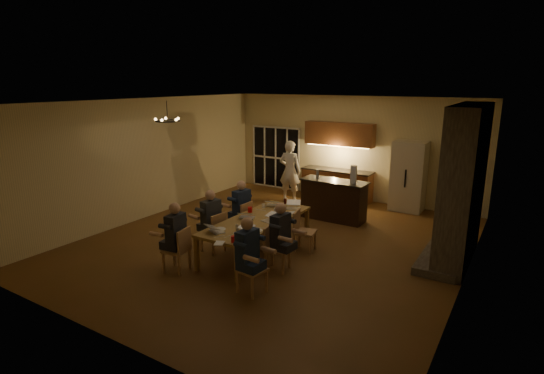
{
  "coord_description": "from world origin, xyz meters",
  "views": [
    {
      "loc": [
        4.77,
        -7.89,
        3.63
      ],
      "look_at": [
        -0.29,
        0.3,
        1.22
      ],
      "focal_mm": 28.0,
      "sensor_mm": 36.0,
      "label": 1
    }
  ],
  "objects": [
    {
      "name": "mug_back",
      "position": [
        -0.38,
        0.07,
        0.8
      ],
      "size": [
        0.08,
        0.08,
        0.1
      ],
      "primitive_type": "cylinder",
      "color": "white",
      "rests_on": "dining_table"
    },
    {
      "name": "dining_table",
      "position": [
        -0.04,
        -0.71,
        0.38
      ],
      "size": [
        1.1,
        2.91,
        0.75
      ],
      "primitive_type": "cube",
      "color": "#A98143",
      "rests_on": "ground"
    },
    {
      "name": "laptop_c",
      "position": [
        -0.29,
        -0.72,
        0.86
      ],
      "size": [
        0.39,
        0.37,
        0.23
      ],
      "primitive_type": null,
      "rotation": [
        0.0,
        0.0,
        3.48
      ],
      "color": "silver",
      "rests_on": "dining_table"
    },
    {
      "name": "can_silver",
      "position": [
        0.0,
        -1.49,
        0.81
      ],
      "size": [
        0.06,
        0.06,
        0.12
      ],
      "primitive_type": "cylinder",
      "color": "#B2B2B7",
      "rests_on": "dining_table"
    },
    {
      "name": "redcup_mid",
      "position": [
        -0.46,
        -0.37,
        0.81
      ],
      "size": [
        0.1,
        0.1,
        0.12
      ],
      "primitive_type": "cylinder",
      "color": "red",
      "rests_on": "dining_table"
    },
    {
      "name": "can_right",
      "position": [
        0.34,
        -0.34,
        0.81
      ],
      "size": [
        0.07,
        0.07,
        0.12
      ],
      "primitive_type": "cylinder",
      "color": "#B2B2B7",
      "rests_on": "dining_table"
    },
    {
      "name": "person_left_near",
      "position": [
        -0.88,
        -2.28,
        0.69
      ],
      "size": [
        0.67,
        0.67,
        1.38
      ],
      "primitive_type": null,
      "rotation": [
        0.0,
        0.0,
        -1.45
      ],
      "color": "#272A32",
      "rests_on": "ground"
    },
    {
      "name": "floor",
      "position": [
        0.0,
        0.0,
        0.0
      ],
      "size": [
        9.0,
        9.0,
        0.0
      ],
      "primitive_type": "plane",
      "color": "brown",
      "rests_on": "ground"
    },
    {
      "name": "person_left_far",
      "position": [
        -0.87,
        -0.12,
        0.69
      ],
      "size": [
        0.68,
        0.68,
        1.38
      ],
      "primitive_type": null,
      "rotation": [
        0.0,
        0.0,
        -1.72
      ],
      "color": "navy",
      "rests_on": "ground"
    },
    {
      "name": "bar_island",
      "position": [
        0.45,
        2.25,
        0.54
      ],
      "size": [
        1.79,
        0.71,
        1.08
      ],
      "primitive_type": "cube",
      "rotation": [
        0.0,
        0.0,
        -0.02
      ],
      "color": "black",
      "rests_on": "ground"
    },
    {
      "name": "mug_mid",
      "position": [
        0.05,
        -0.09,
        0.8
      ],
      "size": [
        0.08,
        0.08,
        0.1
      ],
      "primitive_type": "cylinder",
      "color": "white",
      "rests_on": "dining_table"
    },
    {
      "name": "chandelier",
      "position": [
        -2.33,
        -0.9,
        2.75
      ],
      "size": [
        0.56,
        0.56,
        0.03
      ],
      "primitive_type": "torus",
      "color": "black",
      "rests_on": "ceiling"
    },
    {
      "name": "laptop_f",
      "position": [
        0.24,
        0.38,
        0.86
      ],
      "size": [
        0.41,
        0.38,
        0.23
      ],
      "primitive_type": null,
      "rotation": [
        0.0,
        0.0,
        0.41
      ],
      "color": "silver",
      "rests_on": "dining_table"
    },
    {
      "name": "plate_far",
      "position": [
        0.41,
        0.07,
        0.76
      ],
      "size": [
        0.22,
        0.22,
        0.02
      ],
      "primitive_type": "cylinder",
      "color": "white",
      "rests_on": "dining_table"
    },
    {
      "name": "laptop_d",
      "position": [
        0.26,
        -0.7,
        0.86
      ],
      "size": [
        0.39,
        0.37,
        0.23
      ],
      "primitive_type": null,
      "rotation": [
        0.0,
        0.0,
        -0.32
      ],
      "color": "silver",
      "rests_on": "dining_table"
    },
    {
      "name": "left_wall",
      "position": [
        -4.02,
        0.0,
        1.6
      ],
      "size": [
        0.04,
        9.0,
        3.2
      ],
      "primitive_type": "cube",
      "color": "#BDB285",
      "rests_on": "ground"
    },
    {
      "name": "french_doors",
      "position": [
        -2.7,
        4.47,
        1.05
      ],
      "size": [
        1.86,
        0.08,
        2.1
      ],
      "primitive_type": "cube",
      "color": "black",
      "rests_on": "ground"
    },
    {
      "name": "kitchenette",
      "position": [
        -0.3,
        4.2,
        1.2
      ],
      "size": [
        2.24,
        0.68,
        2.4
      ],
      "primitive_type": null,
      "color": "brown",
      "rests_on": "ground"
    },
    {
      "name": "chair_left_far",
      "position": [
        -0.87,
        -0.18,
        0.45
      ],
      "size": [
        0.46,
        0.46,
        0.89
      ],
      "primitive_type": null,
      "rotation": [
        0.0,
        0.0,
        -1.61
      ],
      "color": "tan",
      "rests_on": "ground"
    },
    {
      "name": "back_wall",
      "position": [
        0.0,
        4.52,
        1.6
      ],
      "size": [
        8.0,
        0.04,
        3.2
      ],
      "primitive_type": "cube",
      "color": "#BDB285",
      "rests_on": "ground"
    },
    {
      "name": "chair_right_mid",
      "position": [
        0.79,
        -1.24,
        0.45
      ],
      "size": [
        0.51,
        0.51,
        0.89
      ],
      "primitive_type": null,
      "rotation": [
        0.0,
        0.0,
        1.74
      ],
      "color": "tan",
      "rests_on": "ground"
    },
    {
      "name": "bar_bottle",
      "position": [
        -0.03,
        2.21,
        1.2
      ],
      "size": [
        0.07,
        0.07,
        0.24
      ],
      "primitive_type": "cylinder",
      "color": "#99999E",
      "rests_on": "bar_island"
    },
    {
      "name": "person_right_near",
      "position": [
        0.81,
        -2.28,
        0.69
      ],
      "size": [
        0.65,
        0.65,
        1.38
      ],
      "primitive_type": null,
      "rotation": [
        0.0,
        0.0,
        1.49
      ],
      "color": "navy",
      "rests_on": "ground"
    },
    {
      "name": "standing_person",
      "position": [
        -1.46,
        3.24,
        0.94
      ],
      "size": [
        0.73,
        0.53,
        1.89
      ],
      "primitive_type": "imported",
      "rotation": [
        0.0,
        0.0,
        3.26
      ],
      "color": "silver",
      "rests_on": "ground"
    },
    {
      "name": "bar_blender",
      "position": [
        0.98,
        2.22,
        1.31
      ],
      "size": [
        0.17,
        0.17,
        0.46
      ],
      "primitive_type": "cube",
      "rotation": [
        0.0,
        0.0,
        0.16
      ],
      "color": "silver",
      "rests_on": "bar_island"
    },
    {
      "name": "chair_right_far",
      "position": [
        0.8,
        -0.08,
        0.45
      ],
      "size": [
        0.51,
        0.51,
        0.89
      ],
      "primitive_type": null,
      "rotation": [
        0.0,
        0.0,
        1.75
      ],
      "color": "tan",
      "rests_on": "ground"
    },
    {
      "name": "plate_left",
      "position": [
        -0.32,
        -1.64,
        0.76
      ],
      "size": [
        0.25,
        0.25,
        0.02
      ],
      "primitive_type": "cylinder",
      "color": "white",
      "rests_on": "dining_table"
    },
    {
      "name": "laptop_a",
      "position": [
        -0.29,
        -1.76,
        0.86
      ],
      "size": [
        0.41,
        0.39,
        0.23
      ],
      "primitive_type": null,
      "rotation": [
        0.0,
        0.0,
        2.71
      ],
      "color": "silver",
      "rests_on": "dining_table"
    },
    {
      "name": "notepad",
      "position": [
        0.14,
        -2.23,
        0.76
      ],
      "size": [
        0.24,
        0.28,
        0.01
      ],
      "primitive_type": "cube",
      "rotation": [
        0.0,
        0.0,
        0.42
      ],
      "color": "white",
      "rests_on": "dining_table"
    },
    {
      "name": "laptop_e",
      "position": [
        -0.29,
        0.36,
        0.86
      ],
      "size": [
        0.39,
        0.36,
        0.23
      ],
      "primitive_type": null,
      "rotation": [
        0.0,
        0.0,
        3.44
      ],
      "color": "silver",
      "rests_on": "dining_table"
    },
    {
      "name": "laptop_b",
      "position": [
        0.21,
        -1.59,
        0.86
      ],
      "size": [
        0.36,
        0.33,
        0.23
      ],
      "primitive_type": null,
      "rotation": [
        0.0,
        0.0,
        -0.17
      ],
      "color": "silver",
      "rests_on": "dining_table"
    },
    {
      "name": "ceiling",
      "position": [
        0.0,
        0.0,
        3.22
      ],
      "size": [
        8.0,
        9.0,
        0.04
      ],
      "primitive_type": "cube",
      "color": "white",
      "rests_on": "back_wall"
    },
    {
      "name": "chair_left_near",
      "position": [
        -0.87,
        -2.31,
        0.45
      ],
      "size": [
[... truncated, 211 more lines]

